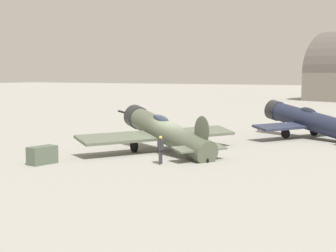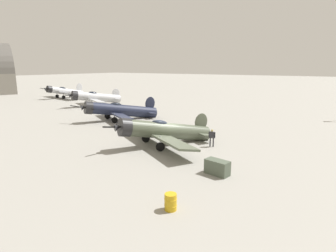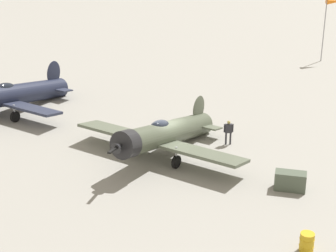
# 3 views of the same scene
# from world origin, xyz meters

# --- Properties ---
(ground_plane) EXTENTS (400.00, 400.00, 0.00)m
(ground_plane) POSITION_xyz_m (0.00, 0.00, 0.00)
(ground_plane) COLOR gray
(airplane_foreground) EXTENTS (10.98, 10.12, 3.15)m
(airplane_foreground) POSITION_xyz_m (0.25, 0.44, 1.39)
(airplane_foreground) COLOR #4C5442
(airplane_foreground) RESTS_ON ground_plane
(airplane_mid_apron) EXTENTS (9.78, 10.29, 3.28)m
(airplane_mid_apron) POSITION_xyz_m (12.33, -6.48, 1.38)
(airplane_mid_apron) COLOR #1E2338
(airplane_mid_apron) RESTS_ON ground_plane
(ground_crew_mechanic) EXTENTS (0.64, 0.30, 1.65)m
(ground_crew_mechanic) POSITION_xyz_m (-3.82, -1.60, 1.00)
(ground_crew_mechanic) COLOR #2D2D33
(ground_crew_mechanic) RESTS_ON ground_plane
(equipment_crate) EXTENTS (1.80, 1.10, 1.04)m
(equipment_crate) POSITION_xyz_m (-7.04, 4.44, 0.52)
(equipment_crate) COLOR #4C5647
(equipment_crate) RESTS_ON ground_plane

